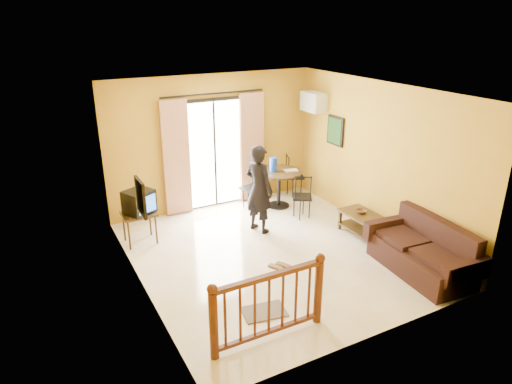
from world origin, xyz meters
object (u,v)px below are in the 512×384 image
coffee_table (364,222)px  standing_person (259,189)px  dining_table (279,179)px  sofa (424,253)px  television (139,202)px

coffee_table → standing_person: size_ratio=0.56×
coffee_table → standing_person: standing_person is taller
dining_table → sofa: 3.48m
television → sofa: bearing=-66.0°
dining_table → coffee_table: dining_table is taller
coffee_table → dining_table: bearing=108.9°
television → coffee_table: television is taller
television → standing_person: bearing=-41.1°
coffee_table → standing_person: (-1.61, 1.12, 0.56)m
dining_table → coffee_table: (0.67, -1.96, -0.35)m
dining_table → sofa: sofa is taller
standing_person → dining_table: bearing=-68.3°
sofa → standing_person: (-1.62, 2.56, 0.52)m
coffee_table → standing_person: bearing=145.2°
television → standing_person: size_ratio=0.36×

